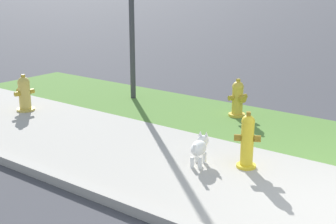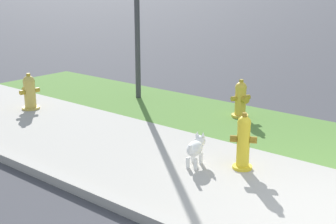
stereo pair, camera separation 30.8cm
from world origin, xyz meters
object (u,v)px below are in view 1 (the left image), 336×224
object	(u,v)px
fire_hydrant_mid_block	(24,94)
small_white_dog	(200,147)
fire_hydrant_by_grass_verge	(238,99)
fire_hydrant_far_end	(247,141)

from	to	relation	value
fire_hydrant_mid_block	small_white_dog	size ratio (longest dim) A/B	1.45
fire_hydrant_by_grass_verge	small_white_dog	world-z (taller)	fire_hydrant_by_grass_verge
fire_hydrant_mid_block	small_white_dog	distance (m)	4.17
fire_hydrant_by_grass_verge	fire_hydrant_far_end	bearing A→B (deg)	58.29
fire_hydrant_by_grass_verge	small_white_dog	distance (m)	2.49
fire_hydrant_mid_block	fire_hydrant_by_grass_verge	bearing A→B (deg)	-51.58
fire_hydrant_by_grass_verge	fire_hydrant_mid_block	bearing A→B (deg)	-31.64
small_white_dog	fire_hydrant_mid_block	bearing A→B (deg)	69.72
fire_hydrant_by_grass_verge	fire_hydrant_mid_block	xyz separation A→B (m)	(-3.42, -2.14, 0.00)
fire_hydrant_by_grass_verge	small_white_dog	xyz separation A→B (m)	(0.74, -2.38, -0.09)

